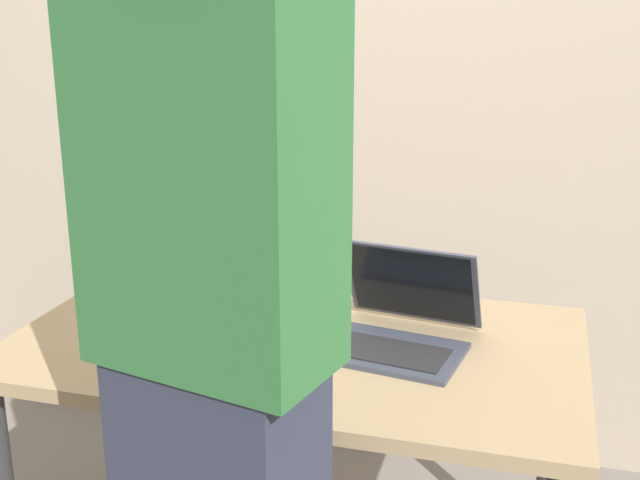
# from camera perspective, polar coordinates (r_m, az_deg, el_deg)

# --- Properties ---
(desk) EXTENTS (1.34, 0.78, 0.74)m
(desk) POSITION_cam_1_polar(r_m,az_deg,el_deg) (1.96, -1.68, -9.27)
(desk) COLOR #9E8460
(desk) RESTS_ON ground
(laptop) EXTENTS (0.38, 0.37, 0.22)m
(laptop) POSITION_cam_1_polar(r_m,az_deg,el_deg) (1.89, 5.53, -5.84)
(laptop) COLOR #383D4C
(laptop) RESTS_ON desk
(beer_bottle_brown) EXTENTS (0.06, 0.06, 0.26)m
(beer_bottle_brown) POSITION_cam_1_polar(r_m,az_deg,el_deg) (2.04, -6.41, -2.76)
(beer_bottle_brown) COLOR #472B14
(beer_bottle_brown) RESTS_ON desk
(beer_bottle_amber) EXTENTS (0.07, 0.07, 0.29)m
(beer_bottle_amber) POSITION_cam_1_polar(r_m,az_deg,el_deg) (2.01, -4.36, -2.43)
(beer_bottle_amber) COLOR #333333
(beer_bottle_amber) RESTS_ON desk
(beer_bottle_green) EXTENTS (0.08, 0.08, 0.28)m
(beer_bottle_green) POSITION_cam_1_polar(r_m,az_deg,el_deg) (1.95, -8.48, -3.49)
(beer_bottle_green) COLOR #1E5123
(beer_bottle_green) RESTS_ON desk
(person_figure) EXTENTS (0.42, 0.34, 1.77)m
(person_figure) POSITION_cam_1_polar(r_m,az_deg,el_deg) (1.35, -7.36, -9.98)
(person_figure) COLOR #2D3347
(person_figure) RESTS_ON ground
(coffee_mug) EXTENTS (0.12, 0.09, 0.09)m
(coffee_mug) POSITION_cam_1_polar(r_m,az_deg,el_deg) (1.89, -2.77, -5.97)
(coffee_mug) COLOR #BF4C33
(coffee_mug) RESTS_ON desk
(back_wall) EXTENTS (6.00, 0.10, 2.60)m
(back_wall) POSITION_cam_1_polar(r_m,az_deg,el_deg) (2.67, 4.27, 11.90)
(back_wall) COLOR tan
(back_wall) RESTS_ON ground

